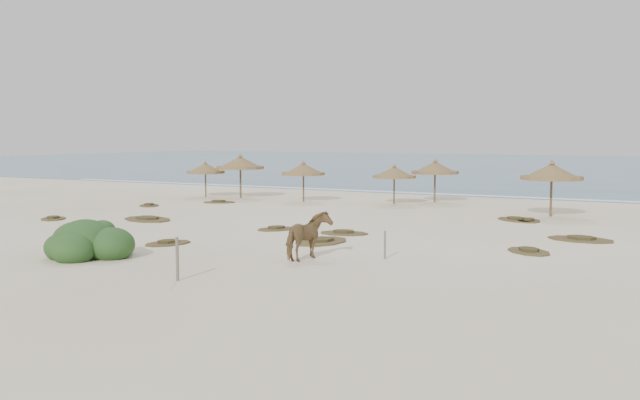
# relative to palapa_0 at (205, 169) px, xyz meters

# --- Properties ---
(ground) EXTENTS (160.00, 160.00, 0.00)m
(ground) POSITION_rel_palapa_0_xyz_m (13.51, -16.58, -1.86)
(ground) COLOR white
(ground) RESTS_ON ground
(ocean) EXTENTS (200.00, 100.00, 0.01)m
(ocean) POSITION_rel_palapa_0_xyz_m (13.51, 58.42, -1.86)
(ocean) COLOR #295C7B
(ocean) RESTS_ON ground
(foam_line) EXTENTS (70.00, 0.60, 0.01)m
(foam_line) POSITION_rel_palapa_0_xyz_m (13.51, 9.42, -1.86)
(foam_line) COLOR white
(foam_line) RESTS_ON ground
(palapa_0) EXTENTS (2.99, 2.99, 2.40)m
(palapa_0) POSITION_rel_palapa_0_xyz_m (0.00, 0.00, 0.00)
(palapa_0) COLOR brown
(palapa_0) RESTS_ON ground
(palapa_1) EXTENTS (4.06, 4.06, 2.91)m
(palapa_1) POSITION_rel_palapa_0_xyz_m (2.47, 0.49, 0.39)
(palapa_1) COLOR brown
(palapa_1) RESTS_ON ground
(palapa_2) EXTENTS (2.76, 2.76, 2.54)m
(palapa_2) POSITION_rel_palapa_0_xyz_m (7.44, 0.11, 0.11)
(palapa_2) COLOR brown
(palapa_2) RESTS_ON ground
(palapa_3) EXTENTS (2.79, 2.79, 2.41)m
(palapa_3) POSITION_rel_palapa_0_xyz_m (12.99, 1.27, 0.00)
(palapa_3) COLOR brown
(palapa_3) RESTS_ON ground
(palapa_4) EXTENTS (3.10, 3.10, 2.68)m
(palapa_4) POSITION_rel_palapa_0_xyz_m (14.71, 3.65, 0.21)
(palapa_4) COLOR brown
(palapa_4) RESTS_ON ground
(palapa_5) EXTENTS (3.39, 3.39, 2.87)m
(palapa_5) POSITION_rel_palapa_0_xyz_m (22.45, -0.94, 0.37)
(palapa_5) COLOR brown
(palapa_5) RESTS_ON ground
(horse) EXTENTS (1.01, 1.94, 1.58)m
(horse) POSITION_rel_palapa_0_xyz_m (17.74, -17.68, -1.07)
(horse) COLOR brown
(horse) RESTS_ON ground
(fence_post_near) EXTENTS (0.10, 0.10, 1.25)m
(fence_post_near) POSITION_rel_palapa_0_xyz_m (16.12, -22.38, -1.24)
(fence_post_near) COLOR #726655
(fence_post_near) RESTS_ON ground
(fence_post_far) EXTENTS (0.08, 0.08, 0.94)m
(fence_post_far) POSITION_rel_palapa_0_xyz_m (19.89, -16.26, -1.39)
(fence_post_far) COLOR #726655
(fence_post_far) RESTS_ON ground
(bush) EXTENTS (3.33, 2.93, 1.49)m
(bush) POSITION_rel_palapa_0_xyz_m (10.84, -20.75, -1.38)
(bush) COLOR #2E5424
(bush) RESTS_ON ground
(scrub_0) EXTENTS (2.02, 2.11, 0.16)m
(scrub_0) POSITION_rel_palapa_0_xyz_m (1.21, -13.75, -1.81)
(scrub_0) COLOR brown
(scrub_0) RESTS_ON ground
(scrub_1) EXTENTS (3.47, 2.85, 0.16)m
(scrub_1) POSITION_rel_palapa_0_xyz_m (5.44, -11.73, -1.81)
(scrub_1) COLOR brown
(scrub_1) RESTS_ON ground
(scrub_2) EXTENTS (1.85, 2.15, 0.16)m
(scrub_2) POSITION_rel_palapa_0_xyz_m (12.85, -11.80, -1.81)
(scrub_2) COLOR brown
(scrub_2) RESTS_ON ground
(scrub_3) EXTENTS (2.29, 1.71, 0.16)m
(scrub_3) POSITION_rel_palapa_0_xyz_m (16.04, -11.59, -1.81)
(scrub_3) COLOR brown
(scrub_3) RESTS_ON ground
(scrub_4) EXTENTS (2.25, 2.29, 0.16)m
(scrub_4) POSITION_rel_palapa_0_xyz_m (23.87, -12.68, -1.81)
(scrub_4) COLOR brown
(scrub_4) RESTS_ON ground
(scrub_5) EXTENTS (2.81, 2.05, 0.16)m
(scrub_5) POSITION_rel_palapa_0_xyz_m (25.05, -8.76, -1.81)
(scrub_5) COLOR brown
(scrub_5) RESTS_ON ground
(scrub_6) EXTENTS (2.32, 2.03, 0.16)m
(scrub_6) POSITION_rel_palapa_0_xyz_m (3.27, -2.99, -1.81)
(scrub_6) COLOR brown
(scrub_6) RESTS_ON ground
(scrub_7) EXTENTS (2.63, 2.58, 0.16)m
(scrub_7) POSITION_rel_palapa_0_xyz_m (21.29, -3.41, -1.81)
(scrub_7) COLOR brown
(scrub_7) RESTS_ON ground
(scrub_8) EXTENTS (1.92, 2.03, 0.16)m
(scrub_8) POSITION_rel_palapa_0_xyz_m (0.91, -6.54, -1.81)
(scrub_8) COLOR brown
(scrub_8) RESTS_ON ground
(scrub_9) EXTENTS (1.84, 2.72, 0.16)m
(scrub_9) POSITION_rel_palapa_0_xyz_m (16.31, -14.05, -1.81)
(scrub_9) COLOR brown
(scrub_9) RESTS_ON ground
(scrub_10) EXTENTS (1.50, 1.95, 0.16)m
(scrub_10) POSITION_rel_palapa_0_xyz_m (21.91, -3.57, -1.81)
(scrub_10) COLOR brown
(scrub_10) RESTS_ON ground
(scrub_11) EXTENTS (1.71, 2.15, 0.16)m
(scrub_11) POSITION_rel_palapa_0_xyz_m (11.39, -17.24, -1.81)
(scrub_11) COLOR brown
(scrub_11) RESTS_ON ground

